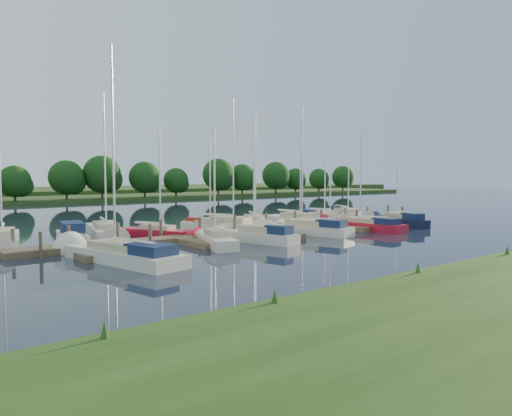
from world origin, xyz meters
TOP-DOWN VIEW (x-y plane):
  - ground at (0.00, 0.00)m, footprint 260.00×260.00m
  - dock at (0.00, 7.31)m, footprint 40.00×6.00m
  - mooring_pilings at (0.00, 8.43)m, footprint 38.24×2.84m
  - far_shore at (0.00, 75.00)m, footprint 180.00×30.00m
  - distant_hill at (0.00, 100.00)m, footprint 220.00×40.00m
  - treeline at (-1.61, 62.14)m, footprint 144.13×9.63m
  - sailboat_n_0 at (-18.82, 13.38)m, footprint 3.66×8.79m
  - motorboat at (-14.31, 12.28)m, footprint 3.05×6.70m
  - sailboat_n_2 at (-10.89, 14.61)m, footprint 4.03×9.53m
  - sailboat_n_3 at (-7.88, 11.25)m, footprint 4.40×6.88m
  - sailboat_n_4 at (-2.38, 12.52)m, footprint 2.28×6.62m
  - sailboat_n_5 at (-0.72, 11.31)m, footprint 5.52×9.35m
  - sailboat_n_6 at (2.78, 12.30)m, footprint 5.44×8.63m
  - sailboat_n_7 at (7.72, 11.60)m, footprint 2.52×8.99m
  - sailboat_n_8 at (11.67, 12.06)m, footprint 4.15×8.92m
  - sailboat_n_9 at (14.60, 14.04)m, footprint 3.53×7.42m
  - sailboat_n_10 at (16.75, 13.34)m, footprint 4.51×8.78m
  - sailboat_s_0 at (-14.78, 2.47)m, footprint 4.24×10.37m
  - sailboat_s_1 at (-7.00, 4.21)m, footprint 3.26×6.62m
  - sailboat_s_2 at (-3.44, 3.86)m, footprint 3.10×7.09m
  - sailboat_s_3 at (2.82, 5.27)m, footprint 3.99×8.69m
  - sailboat_s_4 at (9.17, 4.45)m, footprint 2.57×8.56m
  - sailboat_s_5 at (15.09, 4.95)m, footprint 3.88×7.83m

SIDE VIEW (x-z plane):
  - ground at x=0.00m, z-range 0.00..0.00m
  - dock at x=0.00m, z-range 0.00..0.40m
  - sailboat_n_9 at x=14.60m, z-range -4.42..4.95m
  - sailboat_n_3 at x=-7.88m, z-range -4.29..4.82m
  - sailboat_n_2 at x=-10.89m, z-range -5.68..6.23m
  - sailboat_n_6 at x=2.78m, z-range -5.38..5.93m
  - sailboat_n_7 at x=7.72m, z-range -5.43..5.99m
  - sailboat_n_0 at x=-18.82m, z-range -5.30..5.86m
  - sailboat_n_5 at x=-0.72m, z-range -5.80..6.36m
  - sailboat_s_1 at x=-7.00m, z-range -4.09..4.66m
  - far_shore at x=0.00m, z-range 0.00..0.60m
  - sailboat_n_8 at x=11.67m, z-range -5.28..5.89m
  - sailboat_n_4 at x=-2.38m, z-range -3.90..4.52m
  - sailboat_s_4 at x=9.17m, z-range -5.09..5.73m
  - sailboat_s_0 at x=-14.78m, z-range -6.14..6.79m
  - sailboat_n_10 at x=16.75m, z-range -5.29..5.95m
  - sailboat_s_3 at x=2.82m, z-range -5.21..5.89m
  - sailboat_s_5 at x=15.09m, z-range -4.75..5.43m
  - sailboat_s_2 at x=-3.44m, z-range -4.30..5.00m
  - motorboat at x=-14.31m, z-range -0.57..1.32m
  - mooring_pilings at x=0.00m, z-range -0.40..1.60m
  - distant_hill at x=0.00m, z-range 0.00..1.40m
  - treeline at x=-1.61m, z-range -0.06..8.20m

